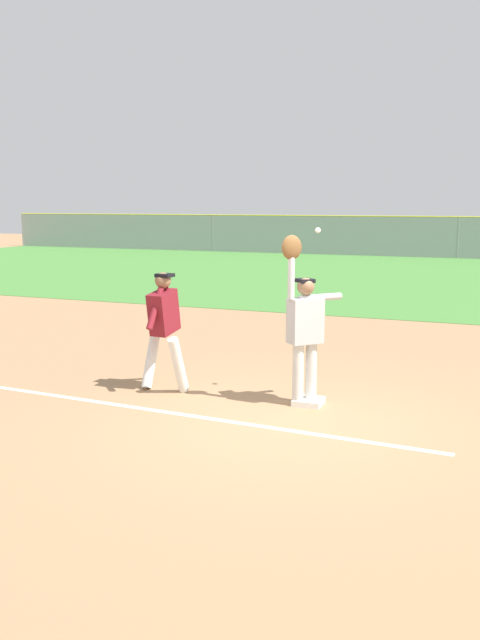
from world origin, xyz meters
TOP-DOWN VIEW (x-y plane):
  - ground_plane at (0.00, 0.00)m, footprint 80.99×80.99m
  - outfield_grass at (0.00, 17.52)m, footprint 52.19×18.98m
  - chalk_foul_line at (-3.95, -0.07)m, footprint 11.99×0.75m
  - first_base at (0.05, 0.83)m, footprint 0.39×0.39m
  - fielder at (-0.01, 0.79)m, footprint 0.71×0.71m
  - runner at (-2.07, 0.73)m, footprint 0.73×0.84m
  - baseball at (0.05, 1.16)m, footprint 0.07×0.07m
  - outfield_fence at (0.00, 27.01)m, footprint 52.27×0.08m
  - parked_car_white at (-6.58, 30.15)m, footprint 4.46×2.23m
  - parked_car_black at (-1.96, 30.73)m, footprint 4.43×2.17m

SIDE VIEW (x-z plane):
  - ground_plane at x=0.00m, z-range 0.00..0.00m
  - chalk_foul_line at x=-3.95m, z-range 0.00..0.01m
  - outfield_grass at x=0.00m, z-range 0.00..0.01m
  - first_base at x=0.05m, z-range 0.00..0.08m
  - parked_car_white at x=-6.58m, z-range 0.05..1.30m
  - parked_car_black at x=-1.96m, z-range 0.05..1.30m
  - runner at x=-2.07m, z-range 0.14..1.86m
  - outfield_fence at x=0.00m, z-range 0.00..2.04m
  - fielder at x=-0.01m, z-range -0.02..2.26m
  - baseball at x=0.05m, z-range 2.29..2.36m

